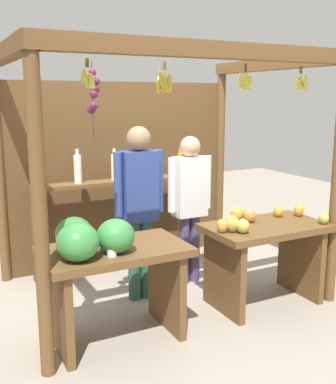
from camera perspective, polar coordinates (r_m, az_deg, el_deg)
ground_plane at (r=4.71m, az=-1.07°, el=-11.80°), size 12.00×12.00×0.00m
market_stall at (r=4.72m, az=-3.34°, el=5.07°), size 2.74×2.00×2.26m
fruit_counter_left at (r=3.54m, az=-7.76°, el=-8.34°), size 1.10×0.66×1.02m
fruit_counter_right at (r=4.32m, az=11.65°, el=-6.42°), size 1.11×0.64×0.89m
bottle_shelf_unit at (r=5.01m, az=-6.80°, el=-1.07°), size 1.75×0.22×1.35m
vendor_man at (r=4.23m, az=-3.54°, el=-0.71°), size 0.48×0.22×1.62m
vendor_woman at (r=4.63m, az=2.68°, el=-0.65°), size 0.48×0.20×1.50m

